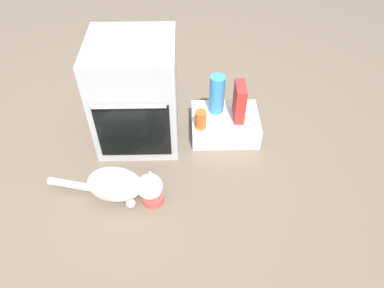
% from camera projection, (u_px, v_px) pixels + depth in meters
% --- Properties ---
extents(ground, '(8.00, 8.00, 0.00)m').
position_uv_depth(ground, '(132.00, 173.00, 2.47)').
color(ground, '#6B5B4C').
extents(oven, '(0.56, 0.59, 0.77)m').
position_uv_depth(oven, '(136.00, 94.00, 2.47)').
color(oven, '#B7BABF').
rests_on(oven, ground).
extents(pantry_cabinet, '(0.49, 0.38, 0.17)m').
position_uv_depth(pantry_cabinet, '(225.00, 124.00, 2.70)').
color(pantry_cabinet, white).
rests_on(pantry_cabinet, ground).
extents(food_bowl, '(0.14, 0.14, 0.08)m').
position_uv_depth(food_bowl, '(153.00, 198.00, 2.29)').
color(food_bowl, '#C64C47').
rests_on(food_bowl, ground).
extents(cat, '(0.75, 0.28, 0.24)m').
position_uv_depth(cat, '(121.00, 185.00, 2.24)').
color(cat, silver).
rests_on(cat, ground).
extents(water_bottle, '(0.11, 0.11, 0.30)m').
position_uv_depth(water_bottle, '(217.00, 94.00, 2.58)').
color(water_bottle, '#388CD1').
rests_on(water_bottle, pantry_cabinet).
extents(cereal_box, '(0.07, 0.18, 0.28)m').
position_uv_depth(cereal_box, '(239.00, 102.00, 2.53)').
color(cereal_box, '#B72D28').
rests_on(cereal_box, pantry_cabinet).
extents(sauce_jar, '(0.08, 0.08, 0.14)m').
position_uv_depth(sauce_jar, '(201.00, 120.00, 2.51)').
color(sauce_jar, '#D16023').
rests_on(sauce_jar, pantry_cabinet).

